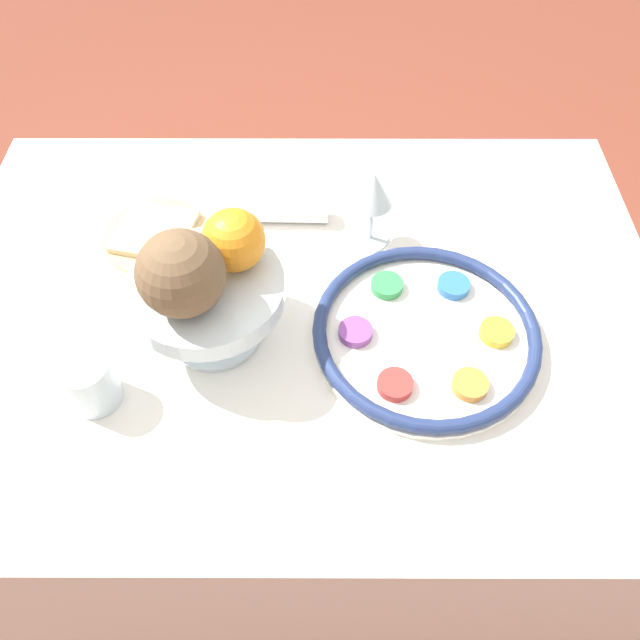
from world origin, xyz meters
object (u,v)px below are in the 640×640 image
orange_fruit (234,240)px  bread_plate (156,234)px  seder_plate (426,333)px  coconut (181,274)px  napkin_roll (281,211)px  fruit_stand (207,295)px  wine_glass (373,193)px  cup_near (89,382)px

orange_fruit → bread_plate: size_ratio=0.48×
orange_fruit → seder_plate: bearing=170.3°
coconut → napkin_roll: bearing=-110.6°
fruit_stand → bread_plate: size_ratio=1.22×
coconut → napkin_roll: coconut is taller
coconut → bread_plate: size_ratio=0.64×
wine_glass → napkin_roll: (0.15, -0.05, -0.08)m
coconut → bread_plate: 0.30m
wine_glass → coconut: (0.25, 0.23, 0.07)m
bread_plate → cup_near: (0.03, 0.31, 0.03)m
fruit_stand → wine_glass: bearing=-140.1°
cup_near → fruit_stand: bearing=-144.6°
coconut → bread_plate: bearing=-66.1°
orange_fruit → napkin_roll: orange_fruit is taller
seder_plate → fruit_stand: 0.31m
fruit_stand → napkin_roll: fruit_stand is taller
seder_plate → coconut: size_ratio=2.95×
fruit_stand → coconut: (0.02, 0.03, 0.08)m
fruit_stand → bread_plate: bearing=-58.9°
wine_glass → orange_fruit: 0.26m
coconut → orange_fruit: bearing=-129.0°
orange_fruit → coconut: coconut is taller
coconut → cup_near: 0.20m
wine_glass → cup_near: size_ratio=1.72×
cup_near → napkin_roll: bearing=-124.2°
wine_glass → bread_plate: bearing=-0.4°
seder_plate → coconut: (0.32, 0.02, 0.16)m
bread_plate → wine_glass: bearing=179.6°
seder_plate → cup_near: cup_near is taller
cup_near → bread_plate: bearing=-95.8°
orange_fruit → wine_glass: bearing=-140.8°
fruit_stand → cup_near: 0.19m
fruit_stand → bread_plate: (0.12, -0.20, -0.08)m
fruit_stand → cup_near: size_ratio=2.70×
wine_glass → orange_fruit: bearing=39.2°
coconut → cup_near: coconut is taller
fruit_stand → orange_fruit: bearing=-137.0°
wine_glass → orange_fruit: orange_fruit is taller
bread_plate → orange_fruit: bearing=134.7°
wine_glass → cup_near: bearing=38.2°
wine_glass → fruit_stand: (0.23, 0.20, -0.01)m
seder_plate → orange_fruit: size_ratio=3.87×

